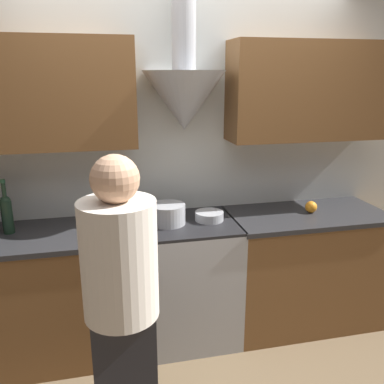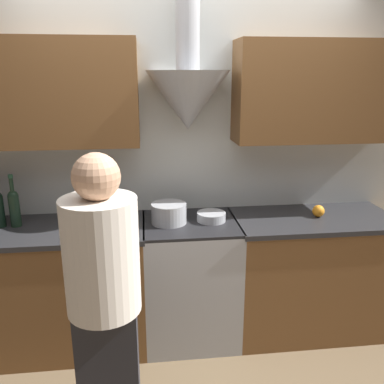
# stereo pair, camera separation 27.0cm
# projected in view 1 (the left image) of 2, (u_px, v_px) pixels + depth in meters

# --- Properties ---
(ground_plane) EXTENTS (12.00, 12.00, 0.00)m
(ground_plane) POSITION_uv_depth(u_px,v_px,m) (199.00, 361.00, 2.83)
(ground_plane) COLOR brown
(wall_back) EXTENTS (8.40, 0.57, 2.60)m
(wall_back) POSITION_uv_depth(u_px,v_px,m) (175.00, 137.00, 2.95)
(wall_back) COLOR silver
(wall_back) RESTS_ON ground_plane
(counter_left) EXTENTS (1.42, 0.62, 0.92)m
(counter_left) POSITION_uv_depth(u_px,v_px,m) (41.00, 296.00, 2.78)
(counter_left) COLOR brown
(counter_left) RESTS_ON ground_plane
(counter_right) EXTENTS (1.19, 0.62, 0.92)m
(counter_right) POSITION_uv_depth(u_px,v_px,m) (303.00, 267.00, 3.19)
(counter_right) COLOR brown
(counter_right) RESTS_ON ground_plane
(stove_range) EXTENTS (0.67, 0.60, 0.92)m
(stove_range) POSITION_uv_depth(u_px,v_px,m) (189.00, 279.00, 3.00)
(stove_range) COLOR #A8AAAF
(stove_range) RESTS_ON ground_plane
(wine_bottle_5) EXTENTS (0.07, 0.07, 0.36)m
(wine_bottle_5) POSITION_uv_depth(u_px,v_px,m) (7.00, 212.00, 2.64)
(wine_bottle_5) COLOR black
(wine_bottle_5) RESTS_ON counter_left
(stock_pot) EXTENTS (0.25, 0.25, 0.14)m
(stock_pot) POSITION_uv_depth(u_px,v_px,m) (168.00, 214.00, 2.82)
(stock_pot) COLOR #A8AAAF
(stock_pot) RESTS_ON stove_range
(mixing_bowl) EXTENTS (0.20, 0.20, 0.06)m
(mixing_bowl) POSITION_uv_depth(u_px,v_px,m) (209.00, 216.00, 2.90)
(mixing_bowl) COLOR #A8AAAF
(mixing_bowl) RESTS_ON stove_range
(orange_fruit) EXTENTS (0.09, 0.09, 0.09)m
(orange_fruit) POSITION_uv_depth(u_px,v_px,m) (311.00, 207.00, 3.06)
(orange_fruit) COLOR orange
(orange_fruit) RESTS_ON counter_right
(person_foreground_left) EXTENTS (0.36, 0.36, 1.59)m
(person_foreground_left) POSITION_uv_depth(u_px,v_px,m) (122.00, 303.00, 1.93)
(person_foreground_left) COLOR #28282D
(person_foreground_left) RESTS_ON ground_plane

